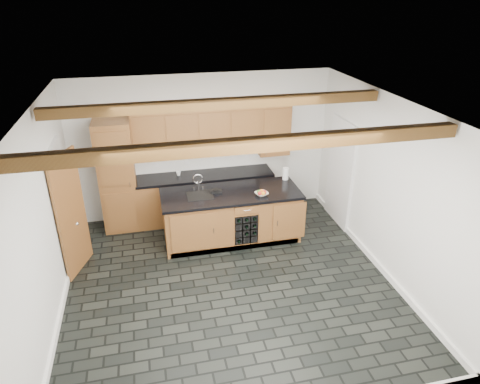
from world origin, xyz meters
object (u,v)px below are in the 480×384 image
object	(u,v)px
kitchen_scale	(216,191)
paper_towel	(286,174)
island	(232,216)
fruit_bowl	(262,194)

from	to	relation	value
kitchen_scale	paper_towel	bearing A→B (deg)	15.04
island	fruit_bowl	world-z (taller)	fruit_bowl
island	kitchen_scale	bearing A→B (deg)	161.35
fruit_bowl	island	bearing A→B (deg)	156.92
kitchen_scale	paper_towel	world-z (taller)	paper_towel
fruit_bowl	paper_towel	bearing A→B (deg)	42.15
island	paper_towel	size ratio (longest dim) A/B	10.63
fruit_bowl	kitchen_scale	bearing A→B (deg)	158.41
island	paper_towel	distance (m)	1.30
kitchen_scale	fruit_bowl	bearing A→B (deg)	-17.48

